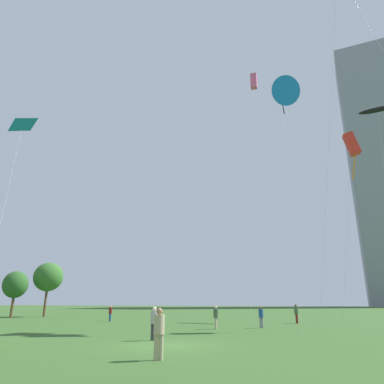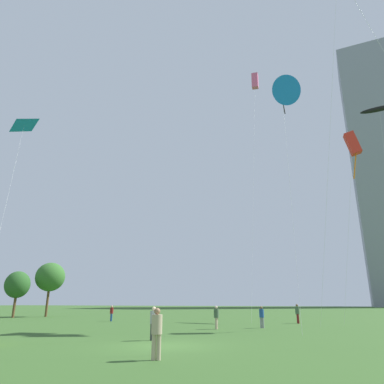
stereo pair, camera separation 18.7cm
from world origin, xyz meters
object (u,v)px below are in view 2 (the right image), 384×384
kite_flying_1 (24,125)px  kite_flying_8 (353,144)px  person_standing_3 (262,315)px  kite_flying_2 (282,92)px  person_standing_5 (216,316)px  person_standing_2 (297,312)px  park_tree_0 (17,285)px  person_standing_4 (157,329)px  person_standing_0 (154,321)px  kite_flying_3 (255,81)px  park_tree_2 (50,277)px  kite_flying_6 (379,109)px  person_standing_1 (112,312)px

kite_flying_1 → kite_flying_8: size_ratio=1.27×
person_standing_3 → kite_flying_2: size_ratio=0.07×
person_standing_3 → kite_flying_1: bearing=-178.8°
person_standing_5 → kite_flying_8: size_ratio=0.10×
person_standing_2 → park_tree_0: size_ratio=0.30×
person_standing_5 → kite_flying_1: 27.75m
person_standing_3 → person_standing_4: 16.73m
person_standing_0 → person_standing_3: size_ratio=1.06×
person_standing_3 → kite_flying_3: (-1.15, 17.87, 33.35)m
person_standing_0 → person_standing_4: size_ratio=0.97×
person_standing_2 → park_tree_2: size_ratio=0.24×
person_standing_4 → park_tree_2: bearing=-68.6°
person_standing_3 → kite_flying_8: bearing=3.6°
park_tree_0 → person_standing_0: bearing=-35.0°
person_standing_4 → kite_flying_3: 47.94m
person_standing_2 → kite_flying_6: bearing=-72.0°
kite_flying_1 → park_tree_0: 21.10m
person_standing_0 → person_standing_1: 19.46m
person_standing_1 → kite_flying_1: 21.71m
person_standing_2 → kite_flying_1: 33.46m
park_tree_0 → kite_flying_3: bearing=17.0°
person_standing_1 → kite_flying_6: size_ratio=0.06×
person_standing_1 → person_standing_3: 16.75m
kite_flying_1 → kite_flying_2: 26.82m
person_standing_1 → kite_flying_6: 41.88m
kite_flying_3 → park_tree_0: bearing=-163.0°
person_standing_4 → park_tree_2: size_ratio=0.25×
park_tree_2 → person_standing_1: bearing=-26.9°
person_standing_0 → kite_flying_1: kite_flying_1 is taller
kite_flying_1 → park_tree_0: size_ratio=3.57×
person_standing_2 → kite_flying_1: (-26.00, -9.57, 18.76)m
kite_flying_1 → kite_flying_6: size_ratio=0.76×
person_standing_0 → person_standing_4: 6.52m
person_standing_3 → person_standing_5: bearing=-150.1°
person_standing_5 → kite_flying_2: bearing=-56.7°
person_standing_4 → park_tree_0: bearing=-62.8°
person_standing_0 → kite_flying_3: 44.00m
person_standing_1 → kite_flying_1: kite_flying_1 is taller
kite_flying_8 → park_tree_2: 40.92m
kite_flying_2 → kite_flying_6: size_ratio=0.85×
person_standing_3 → kite_flying_6: 34.19m
kite_flying_6 → park_tree_2: size_ratio=3.80×
person_standing_0 → kite_flying_8: kite_flying_8 is taller
person_standing_2 → kite_flying_3: bearing=-4.2°
person_standing_3 → kite_flying_8: kite_flying_8 is taller
person_standing_0 → kite_flying_1: bearing=-44.1°
kite_flying_1 → kite_flying_8: kite_flying_1 is taller
person_standing_3 → person_standing_4: (-1.76, -16.64, 0.08)m
kite_flying_8 → kite_flying_2: bearing=-179.5°
person_standing_0 → person_standing_3: (4.46, 10.70, -0.06)m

